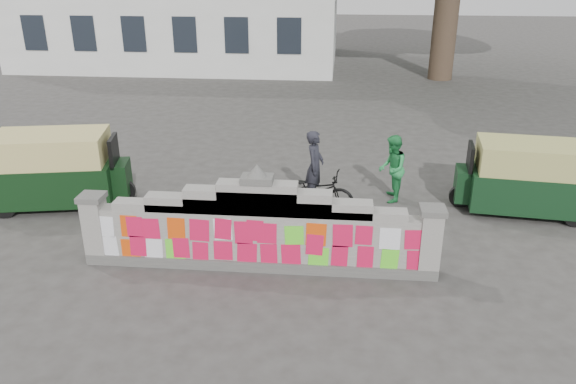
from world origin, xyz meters
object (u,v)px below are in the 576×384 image
at_px(cyclist_rider, 315,177).
at_px(pedestrian, 392,169).
at_px(rickshaw_right, 526,177).
at_px(rickshaw_left, 57,169).
at_px(cyclist_bike, 314,191).

xyz_separation_m(cyclist_rider, pedestrian, (1.74, 0.74, -0.02)).
bearing_deg(rickshaw_right, cyclist_rider, 11.06).
height_order(rickshaw_left, rickshaw_right, rickshaw_left).
height_order(cyclist_bike, pedestrian, pedestrian).
xyz_separation_m(pedestrian, rickshaw_right, (2.86, -0.37, 0.04)).
bearing_deg(cyclist_bike, pedestrian, -56.06).
distance_m(cyclist_bike, cyclist_rider, 0.33).
bearing_deg(cyclist_bike, rickshaw_right, -74.45).
xyz_separation_m(rickshaw_left, rickshaw_right, (10.39, 0.58, -0.05)).
bearing_deg(rickshaw_right, pedestrian, -0.88).
bearing_deg(cyclist_rider, rickshaw_right, -74.45).
relative_size(cyclist_bike, cyclist_rider, 1.12).
relative_size(cyclist_bike, pedestrian, 1.15).
height_order(cyclist_bike, rickshaw_left, rickshaw_left).
xyz_separation_m(cyclist_bike, rickshaw_right, (4.61, 0.37, 0.36)).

